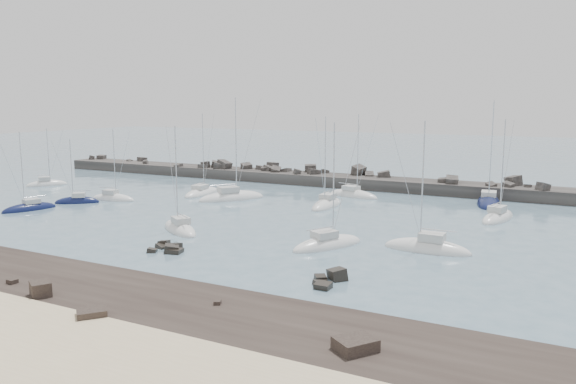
% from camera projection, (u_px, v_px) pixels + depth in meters
% --- Properties ---
extents(ground, '(400.00, 400.00, 0.00)m').
position_uv_depth(ground, '(248.00, 235.00, 60.16)').
color(ground, slate).
rests_on(ground, ground).
extents(rock_shelf, '(140.00, 12.00, 1.86)m').
position_uv_depth(rock_shelf, '(92.00, 299.00, 40.80)').
color(rock_shelf, black).
rests_on(rock_shelf, ground).
extents(rock_cluster_near, '(4.11, 3.65, 1.37)m').
position_uv_depth(rock_cluster_near, '(170.00, 250.00, 53.94)').
color(rock_cluster_near, black).
rests_on(rock_cluster_near, ground).
extents(rock_cluster_far, '(2.88, 4.08, 1.71)m').
position_uv_depth(rock_cluster_far, '(330.00, 282.00, 44.47)').
color(rock_cluster_far, black).
rests_on(rock_cluster_far, ground).
extents(breakwater, '(115.00, 6.44, 5.08)m').
position_uv_depth(breakwater, '(325.00, 183.00, 96.94)').
color(breakwater, '#2D2A28').
rests_on(breakwater, ground).
extents(sailboat_0, '(5.39, 6.56, 10.62)m').
position_uv_depth(sailboat_0, '(47.00, 185.00, 95.87)').
color(sailboat_0, white).
rests_on(sailboat_0, ground).
extents(sailboat_1, '(3.12, 8.70, 13.47)m').
position_uv_depth(sailboat_1, '(202.00, 193.00, 86.91)').
color(sailboat_1, white).
rests_on(sailboat_1, ground).
extents(sailboat_2, '(6.00, 5.14, 9.87)m').
position_uv_depth(sailboat_2, '(77.00, 202.00, 79.43)').
color(sailboat_2, '#0E153C').
rests_on(sailboat_2, ground).
extents(sailboat_3, '(8.45, 10.03, 15.99)m').
position_uv_depth(sailboat_3, '(231.00, 198.00, 82.28)').
color(sailboat_3, white).
rests_on(sailboat_3, ground).
extents(sailboat_4, '(8.84, 4.54, 13.36)m').
position_uv_depth(sailboat_4, '(353.00, 196.00, 84.94)').
color(sailboat_4, white).
rests_on(sailboat_4, ground).
extents(sailboat_5, '(7.94, 6.34, 12.59)m').
position_uv_depth(sailboat_5, '(180.00, 230.00, 62.24)').
color(sailboat_5, white).
rests_on(sailboat_5, ground).
extents(sailboat_6, '(2.74, 8.40, 13.32)m').
position_uv_depth(sailboat_6, '(327.00, 205.00, 76.75)').
color(sailboat_6, white).
rests_on(sailboat_6, ground).
extents(sailboat_7, '(6.19, 8.57, 13.25)m').
position_uv_depth(sailboat_7, '(327.00, 245.00, 55.44)').
color(sailboat_7, white).
rests_on(sailboat_7, ground).
extents(sailboat_8, '(4.22, 10.13, 15.45)m').
position_uv_depth(sailboat_8, '(488.00, 203.00, 78.59)').
color(sailboat_8, '#0E153C').
rests_on(sailboat_8, ground).
extents(sailboat_9, '(8.46, 2.68, 13.53)m').
position_uv_depth(sailboat_9, '(427.00, 249.00, 53.95)').
color(sailboat_9, white).
rests_on(sailboat_9, ground).
extents(sailboat_10, '(4.14, 8.56, 13.16)m').
position_uv_depth(sailboat_10, '(498.00, 218.00, 68.25)').
color(sailboat_10, white).
rests_on(sailboat_10, ground).
extents(sailboat_13, '(4.12, 7.39, 11.24)m').
position_uv_depth(sailboat_13, '(29.00, 209.00, 74.31)').
color(sailboat_13, '#0E153C').
rests_on(sailboat_13, ground).
extents(sailboat_14, '(7.25, 3.29, 11.21)m').
position_uv_depth(sailboat_14, '(113.00, 199.00, 81.78)').
color(sailboat_14, white).
rests_on(sailboat_14, ground).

